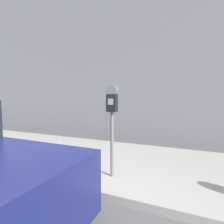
% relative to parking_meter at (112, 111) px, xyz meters
% --- Properties ---
extents(sidewalk, '(24.00, 2.80, 0.12)m').
position_rel_parking_meter_xyz_m(sidewalk, '(-0.50, 0.85, -1.18)').
color(sidewalk, '#9E9B96').
rests_on(sidewalk, ground_plane).
extents(building_facade, '(24.00, 0.30, 6.87)m').
position_rel_parking_meter_xyz_m(building_facade, '(-0.50, 3.65, 2.20)').
color(building_facade, gray).
rests_on(building_facade, ground_plane).
extents(parking_meter, '(0.19, 0.12, 1.55)m').
position_rel_parking_meter_xyz_m(parking_meter, '(0.00, 0.00, 0.00)').
color(parking_meter, slate).
rests_on(parking_meter, sidewalk).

